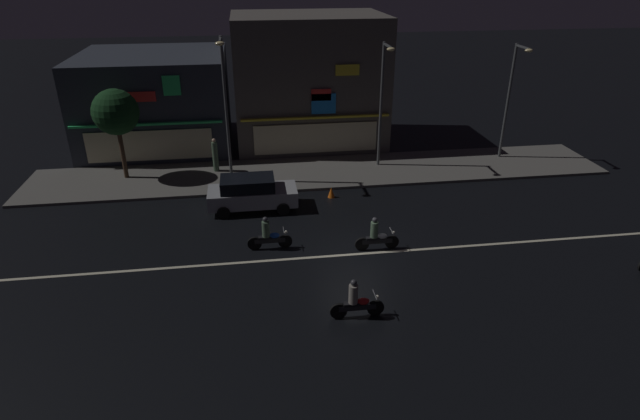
{
  "coord_description": "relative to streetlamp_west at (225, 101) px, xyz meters",
  "views": [
    {
      "loc": [
        -4.01,
        -18.33,
        11.18
      ],
      "look_at": [
        -1.2,
        1.47,
        1.45
      ],
      "focal_mm": 29.15,
      "sensor_mm": 36.0,
      "label": 1
    }
  ],
  "objects": [
    {
      "name": "parked_car_near_kerb",
      "position": [
        1.02,
        -3.27,
        -3.74
      ],
      "size": [
        4.3,
        1.98,
        1.67
      ],
      "color": "#9EA0A5",
      "rests_on": "ground"
    },
    {
      "name": "motorcycle_lead",
      "position": [
        1.64,
        -7.3,
        -3.98
      ],
      "size": [
        1.9,
        0.6,
        1.52
      ],
      "rotation": [
        0.0,
        0.0,
        -0.06
      ],
      "color": "black",
      "rests_on": "ground"
    },
    {
      "name": "streetlamp_mid",
      "position": [
        8.57,
        1.28,
        -0.33
      ],
      "size": [
        0.44,
        1.64,
        7.0
      ],
      "color": "#47494C",
      "rests_on": "sidewalk_far"
    },
    {
      "name": "lane_divider_stripe",
      "position": [
        5.1,
        -8.3,
        -4.61
      ],
      "size": [
        31.03,
        0.16,
        0.01
      ],
      "primitive_type": "cube",
      "color": "beige",
      "rests_on": "ground"
    },
    {
      "name": "motorcycle_trailing_far",
      "position": [
        6.13,
        -7.99,
        -3.98
      ],
      "size": [
        1.9,
        0.6,
        1.52
      ],
      "rotation": [
        0.0,
        0.0,
        0.15
      ],
      "color": "black",
      "rests_on": "ground"
    },
    {
      "name": "pedestrian_on_sidewalk",
      "position": [
        -0.89,
        1.81,
        -3.56
      ],
      "size": [
        0.32,
        0.32,
        1.93
      ],
      "rotation": [
        0.0,
        0.0,
        1.37
      ],
      "color": "#4C664C",
      "rests_on": "sidewalk_far"
    },
    {
      "name": "storefront_center_block",
      "position": [
        5.1,
        6.84,
        -0.56
      ],
      "size": [
        9.39,
        7.0,
        8.12
      ],
      "color": "#56514C",
      "rests_on": "ground"
    },
    {
      "name": "sidewalk_far",
      "position": [
        5.1,
        0.95,
        -4.54
      ],
      "size": [
        32.66,
        4.94,
        0.14
      ],
      "primitive_type": "cube",
      "color": "#5B5954",
      "rests_on": "ground"
    },
    {
      "name": "street_tree",
      "position": [
        -5.83,
        1.52,
        -0.78
      ],
      "size": [
        2.44,
        2.44,
        4.93
      ],
      "color": "#473323",
      "rests_on": "sidewalk_far"
    },
    {
      "name": "storefront_left_block",
      "position": [
        -4.69,
        7.73,
        -1.69
      ],
      "size": [
        9.01,
        8.79,
        5.85
      ],
      "color": "#2D333D",
      "rests_on": "ground"
    },
    {
      "name": "traffic_cone",
      "position": [
        5.11,
        -2.45,
        -4.34
      ],
      "size": [
        0.36,
        0.36,
        0.55
      ],
      "primitive_type": "cone",
      "color": "orange",
      "rests_on": "ground"
    },
    {
      "name": "ground_plane",
      "position": [
        5.1,
        -8.3,
        -4.61
      ],
      "size": [
        140.0,
        140.0,
        0.0
      ],
      "primitive_type": "plane",
      "color": "black"
    },
    {
      "name": "streetlamp_west",
      "position": [
        0.0,
        0.0,
        0.0
      ],
      "size": [
        0.44,
        1.64,
        7.65
      ],
      "color": "#47494C",
      "rests_on": "sidewalk_far"
    },
    {
      "name": "streetlamp_east",
      "position": [
        16.3,
        1.56,
        -0.48
      ],
      "size": [
        0.44,
        1.64,
        6.73
      ],
      "color": "#47494C",
      "rests_on": "sidewalk_far"
    },
    {
      "name": "motorcycle_opposite_lane",
      "position": [
        4.35,
        -12.41,
        -3.98
      ],
      "size": [
        1.9,
        0.6,
        1.52
      ],
      "rotation": [
        0.0,
        0.0,
        3.16
      ],
      "color": "black",
      "rests_on": "ground"
    }
  ]
}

